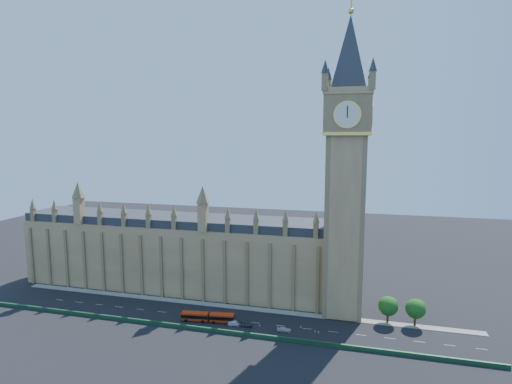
% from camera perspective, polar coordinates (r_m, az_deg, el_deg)
% --- Properties ---
extents(ground, '(400.00, 400.00, 0.00)m').
position_cam_1_polar(ground, '(134.21, -5.32, -17.55)').
color(ground, black).
rests_on(ground, ground).
extents(palace_westminster, '(120.00, 20.00, 28.00)m').
position_cam_1_polar(palace_westminster, '(157.56, -11.36, -8.43)').
color(palace_westminster, '#9D774C').
rests_on(palace_westminster, ground).
extents(elizabeth_tower, '(20.59, 20.59, 105.00)m').
position_cam_1_polar(elizabeth_tower, '(128.36, 12.87, 6.34)').
color(elizabeth_tower, '#9D774C').
rests_on(elizabeth_tower, ground).
extents(bridge_parapet, '(160.00, 0.60, 1.20)m').
position_cam_1_polar(bridge_parapet, '(126.36, -6.76, -18.95)').
color(bridge_parapet, '#1E4C2D').
rests_on(bridge_parapet, ground).
extents(kerb_north, '(160.00, 3.00, 0.16)m').
position_cam_1_polar(kerb_north, '(142.36, -3.99, -15.97)').
color(kerb_north, gray).
rests_on(kerb_north, ground).
extents(tree_east_near, '(6.00, 6.00, 8.50)m').
position_cam_1_polar(tree_east_near, '(135.01, 18.45, -15.15)').
color(tree_east_near, '#382619').
rests_on(tree_east_near, ground).
extents(tree_east_far, '(6.00, 6.00, 8.50)m').
position_cam_1_polar(tree_east_far, '(135.90, 21.93, -15.16)').
color(tree_east_far, '#382619').
rests_on(tree_east_far, ground).
extents(red_bus, '(16.87, 4.40, 2.84)m').
position_cam_1_polar(red_bus, '(131.92, -6.91, -17.32)').
color(red_bus, red).
rests_on(red_bus, ground).
extents(car_grey, '(4.66, 1.93, 1.58)m').
position_cam_1_polar(car_grey, '(128.54, -1.63, -18.32)').
color(car_grey, '#3E4146').
rests_on(car_grey, ground).
extents(car_silver, '(4.36, 1.84, 1.40)m').
position_cam_1_polar(car_silver, '(129.15, -3.01, -18.24)').
color(car_silver, '#AFB2B7').
rests_on(car_silver, ground).
extents(car_white, '(4.46, 2.15, 1.25)m').
position_cam_1_polar(car_white, '(125.79, 4.08, -19.03)').
color(car_white, silver).
rests_on(car_white, ground).
extents(cone_a, '(0.51, 0.51, 0.69)m').
position_cam_1_polar(cone_a, '(128.45, 0.54, -18.56)').
color(cone_a, black).
rests_on(cone_a, ground).
extents(cone_b, '(0.55, 0.55, 0.71)m').
position_cam_1_polar(cone_b, '(128.38, 6.41, -18.62)').
color(cone_b, black).
rests_on(cone_b, ground).
extents(cone_c, '(0.55, 0.55, 0.69)m').
position_cam_1_polar(cone_c, '(126.17, 8.92, -19.16)').
color(cone_c, black).
rests_on(cone_c, ground).
extents(cone_d, '(0.49, 0.49, 0.73)m').
position_cam_1_polar(cone_d, '(126.23, 8.45, -19.13)').
color(cone_d, black).
rests_on(cone_d, ground).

